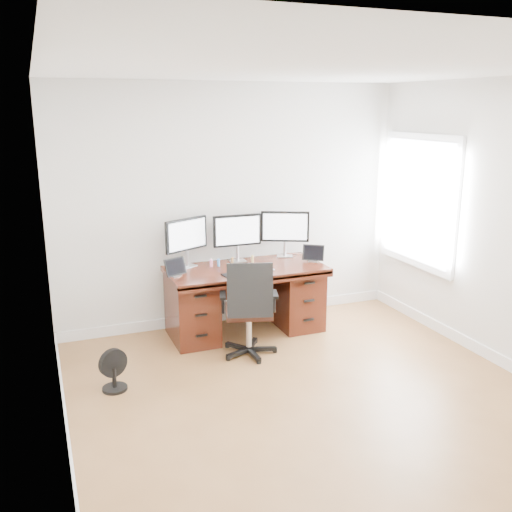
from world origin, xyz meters
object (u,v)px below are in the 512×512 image
object	(u,v)px
desk	(245,297)
keyboard	(255,271)
office_chair	(249,325)
monitor_center	(237,232)
floor_fan	(114,371)

from	to	relation	value
desk	keyboard	world-z (taller)	keyboard
desk	office_chair	distance (m)	0.65
desk	monitor_center	distance (m)	0.72
office_chair	keyboard	distance (m)	0.62
office_chair	monitor_center	xyz separation A→B (m)	(0.19, 0.85, 0.76)
office_chair	desk	bearing A→B (deg)	90.31
office_chair	keyboard	world-z (taller)	office_chair
floor_fan	monitor_center	bearing A→B (deg)	13.27
office_chair	keyboard	xyz separation A→B (m)	(0.21, 0.39, 0.43)
monitor_center	keyboard	size ratio (longest dim) A/B	1.78
keyboard	monitor_center	bearing A→B (deg)	91.31
desk	floor_fan	world-z (taller)	desk
desk	keyboard	size ratio (longest dim) A/B	5.49
floor_fan	monitor_center	xyz separation A→B (m)	(1.55, 1.10, 0.90)
desk	office_chair	size ratio (longest dim) A/B	1.69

